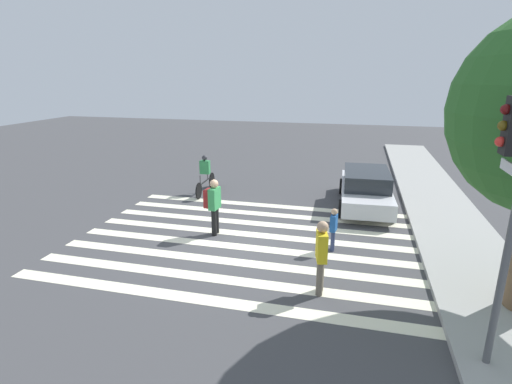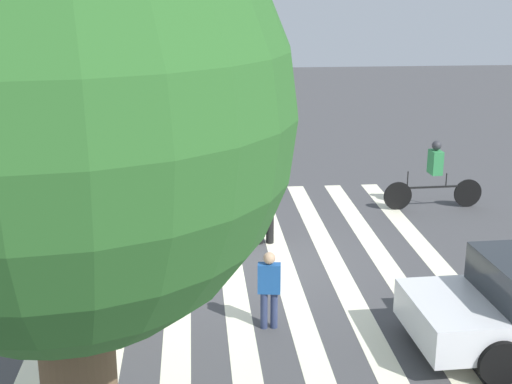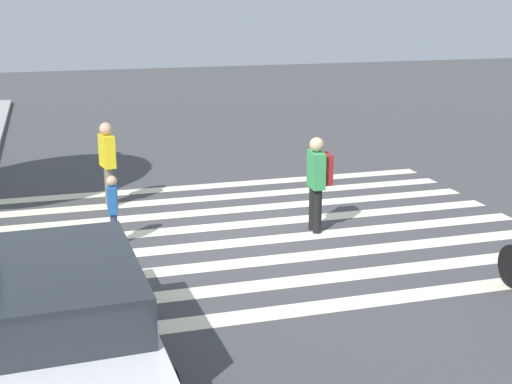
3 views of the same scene
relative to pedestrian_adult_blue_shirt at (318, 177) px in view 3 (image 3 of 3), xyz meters
The scene contains 6 objects.
ground_plane 1.49m from the pedestrian_adult_blue_shirt, 76.46° to the left, with size 60.00×60.00×0.00m, color #444447.
crosswalk_stripes 1.49m from the pedestrian_adult_blue_shirt, 76.46° to the left, with size 7.21×10.00×0.01m.
pedestrian_adult_blue_shirt is the anchor object (origin of this frame).
pedestrian_adult_tall_backpack 3.70m from the pedestrian_adult_blue_shirt, 85.43° to the left, with size 0.36×0.20×1.25m.
pedestrian_child_with_backpack 4.46m from the pedestrian_adult_blue_shirt, 52.59° to the left, with size 0.52×0.31×1.75m.
car_parked_silver_sedan 6.11m from the pedestrian_adult_blue_shirt, 131.17° to the left, with size 4.80×2.05×1.38m.
Camera 3 is at (-11.98, 3.55, 4.27)m, focal length 50.00 mm.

